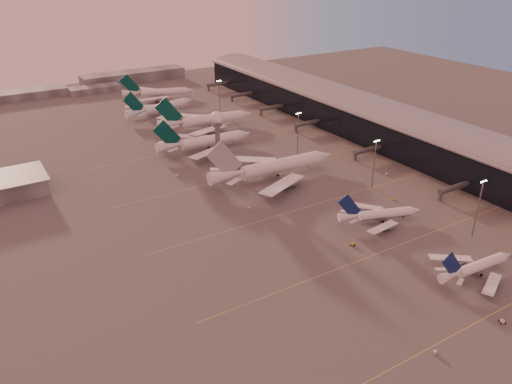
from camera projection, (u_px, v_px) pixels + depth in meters
ground at (364, 280)px, 174.56m from camera, size 700.00×700.00×0.00m
taxiway_markings at (330, 199)px, 231.70m from camera, size 180.00×185.25×0.02m
terminal at (375, 120)px, 305.31m from camera, size 57.00×362.00×23.04m
radar_tower at (217, 127)px, 260.06m from camera, size 6.40×6.40×31.10m
mast_a at (478, 205)px, 195.85m from camera, size 3.60×0.56×25.00m
mast_b at (374, 162)px, 236.72m from camera, size 3.60×0.56×25.00m
mast_c at (298, 131)px, 276.65m from camera, size 3.60×0.56×25.00m
mast_d at (219, 96)px, 344.89m from camera, size 3.60×0.56×25.00m
distant_horizon at (104, 82)px, 424.04m from camera, size 165.00×37.50×9.00m
narrowbody_near at (476, 268)px, 175.89m from camera, size 35.70×28.44×13.94m
narrowbody_mid at (379, 216)px, 210.76m from camera, size 36.33×28.49×14.75m
widebody_white at (274, 170)px, 251.55m from camera, size 71.49×57.19×25.13m
greentail_a at (205, 143)px, 288.14m from camera, size 59.33×47.83×21.54m
greentail_b at (207, 122)px, 322.90m from camera, size 65.05×52.32×23.64m
greentail_c at (161, 109)px, 350.68m from camera, size 55.82×44.50×20.73m
greentail_d at (159, 94)px, 389.28m from camera, size 54.25×43.16×20.31m
gsv_truck_a at (435, 350)px, 142.15m from camera, size 5.74×4.54×2.23m
gsv_tug_near at (502, 322)px, 153.89m from camera, size 3.75×4.27×1.05m
gsv_catering_a at (510, 251)px, 187.14m from camera, size 5.76×4.08×4.33m
gsv_tug_mid at (353, 245)px, 194.52m from camera, size 3.70×4.19×1.03m
gsv_truck_b at (394, 198)px, 230.13m from camera, size 5.03×2.39×1.95m
gsv_truck_c at (249, 207)px, 222.15m from camera, size 5.21×3.65×1.99m
gsv_catering_b at (387, 171)px, 255.63m from camera, size 5.31×3.34×4.04m
gsv_tug_far at (252, 166)px, 265.70m from camera, size 2.17×3.30×0.90m
gsv_truck_d at (176, 174)px, 254.59m from camera, size 2.49×6.10×2.42m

